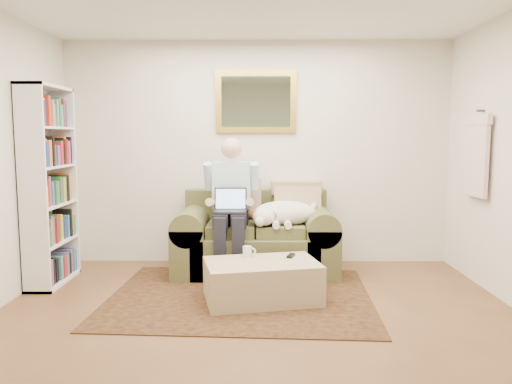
{
  "coord_description": "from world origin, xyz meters",
  "views": [
    {
      "loc": [
        0.03,
        -3.39,
        1.5
      ],
      "look_at": [
        -0.01,
        1.51,
        0.95
      ],
      "focal_mm": 35.0,
      "sensor_mm": 36.0,
      "label": 1
    }
  ],
  "objects_px": {
    "ottoman": "(262,281)",
    "bookshelf": "(49,186)",
    "seated_man": "(231,208)",
    "laptop": "(230,205)",
    "coffee_mug": "(247,252)",
    "sleeping_dog": "(285,213)",
    "sofa": "(256,245)"
  },
  "relations": [
    {
      "from": "ottoman",
      "to": "bookshelf",
      "type": "xyz_separation_m",
      "value": [
        -2.15,
        0.57,
        0.82
      ]
    },
    {
      "from": "seated_man",
      "to": "laptop",
      "type": "bearing_deg",
      "value": -90.0
    },
    {
      "from": "ottoman",
      "to": "bookshelf",
      "type": "relative_size",
      "value": 0.5
    },
    {
      "from": "seated_man",
      "to": "coffee_mug",
      "type": "height_order",
      "value": "seated_man"
    },
    {
      "from": "sleeping_dog",
      "to": "laptop",
      "type": "bearing_deg",
      "value": -166.36
    },
    {
      "from": "seated_man",
      "to": "bookshelf",
      "type": "bearing_deg",
      "value": -171.89
    },
    {
      "from": "laptop",
      "to": "bookshelf",
      "type": "relative_size",
      "value": 0.17
    },
    {
      "from": "sleeping_dog",
      "to": "coffee_mug",
      "type": "distance_m",
      "value": 0.85
    },
    {
      "from": "sofa",
      "to": "seated_man",
      "type": "bearing_deg",
      "value": -148.55
    },
    {
      "from": "laptop",
      "to": "coffee_mug",
      "type": "xyz_separation_m",
      "value": [
        0.19,
        -0.57,
        -0.36
      ]
    },
    {
      "from": "seated_man",
      "to": "coffee_mug",
      "type": "bearing_deg",
      "value": -73.34
    },
    {
      "from": "sofa",
      "to": "sleeping_dog",
      "type": "xyz_separation_m",
      "value": [
        0.32,
        -0.09,
        0.37
      ]
    },
    {
      "from": "laptop",
      "to": "ottoman",
      "type": "distance_m",
      "value": 1.02
    },
    {
      "from": "seated_man",
      "to": "sleeping_dog",
      "type": "xyz_separation_m",
      "value": [
        0.58,
        0.07,
        -0.07
      ]
    },
    {
      "from": "seated_man",
      "to": "bookshelf",
      "type": "relative_size",
      "value": 0.74
    },
    {
      "from": "coffee_mug",
      "to": "ottoman",
      "type": "bearing_deg",
      "value": -53.35
    },
    {
      "from": "seated_man",
      "to": "sofa",
      "type": "bearing_deg",
      "value": 31.45
    },
    {
      "from": "seated_man",
      "to": "sleeping_dog",
      "type": "relative_size",
      "value": 2.04
    },
    {
      "from": "seated_man",
      "to": "sleeping_dog",
      "type": "bearing_deg",
      "value": 7.13
    },
    {
      "from": "sofa",
      "to": "ottoman",
      "type": "relative_size",
      "value": 1.75
    },
    {
      "from": "sleeping_dog",
      "to": "bookshelf",
      "type": "relative_size",
      "value": 0.36
    },
    {
      "from": "ottoman",
      "to": "seated_man",
      "type": "bearing_deg",
      "value": 111.76
    },
    {
      "from": "bookshelf",
      "to": "sofa",
      "type": "bearing_deg",
      "value": 11.42
    },
    {
      "from": "bookshelf",
      "to": "seated_man",
      "type": "bearing_deg",
      "value": 8.11
    },
    {
      "from": "sleeping_dog",
      "to": "ottoman",
      "type": "relative_size",
      "value": 0.72
    },
    {
      "from": "coffee_mug",
      "to": "bookshelf",
      "type": "xyz_separation_m",
      "value": [
        -2.01,
        0.38,
        0.58
      ]
    },
    {
      "from": "sofa",
      "to": "laptop",
      "type": "bearing_deg",
      "value": -138.98
    },
    {
      "from": "ottoman",
      "to": "coffee_mug",
      "type": "height_order",
      "value": "coffee_mug"
    },
    {
      "from": "ottoman",
      "to": "coffee_mug",
      "type": "xyz_separation_m",
      "value": [
        -0.14,
        0.19,
        0.23
      ]
    },
    {
      "from": "seated_man",
      "to": "bookshelf",
      "type": "xyz_separation_m",
      "value": [
        -1.82,
        -0.26,
        0.26
      ]
    },
    {
      "from": "sofa",
      "to": "sleeping_dog",
      "type": "distance_m",
      "value": 0.49
    },
    {
      "from": "sofa",
      "to": "coffee_mug",
      "type": "height_order",
      "value": "sofa"
    }
  ]
}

